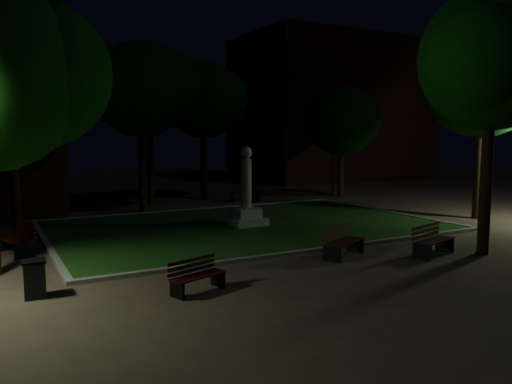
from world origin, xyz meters
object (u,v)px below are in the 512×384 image
at_px(trash_bin, 34,279).
at_px(bench_west_near, 197,277).
at_px(bench_near_left, 342,242).
at_px(bench_left_side, 16,240).
at_px(bench_near_right, 432,241).
at_px(bench_far_side, 245,193).
at_px(monument, 246,203).

bearing_deg(trash_bin, bench_west_near, -21.94).
relative_size(bench_near_left, bench_left_side, 0.96).
bearing_deg(bench_near_right, bench_near_left, 139.35).
bearing_deg(bench_near_right, bench_left_side, 135.18).
distance_m(bench_near_left, bench_near_right, 2.82).
height_order(bench_near_right, bench_far_side, bench_far_side).
xyz_separation_m(bench_left_side, trash_bin, (0.12, -4.93, -0.01)).
distance_m(bench_west_near, bench_far_side, 16.76).
bearing_deg(bench_far_side, trash_bin, 57.29).
bearing_deg(trash_bin, monument, 34.20).
xyz_separation_m(monument, bench_left_side, (-8.57, -0.82, -0.50)).
bearing_deg(trash_bin, bench_far_side, 46.81).
bearing_deg(bench_near_left, bench_far_side, 51.84).
bearing_deg(trash_bin, bench_near_left, -1.55).
bearing_deg(bench_far_side, monument, 73.28).
bearing_deg(bench_west_near, monument, 36.82).
relative_size(bench_left_side, bench_far_side, 1.01).
distance_m(bench_near_left, bench_left_side, 10.19).
height_order(bench_west_near, bench_left_side, bench_left_side).
bearing_deg(bench_west_near, bench_near_right, -18.34).
relative_size(monument, bench_left_side, 1.71).
bearing_deg(bench_near_right, bench_west_near, 164.05).
xyz_separation_m(monument, bench_near_left, (0.22, -5.97, -0.52)).
relative_size(bench_near_right, bench_left_side, 0.97).
bearing_deg(bench_left_side, bench_west_near, 10.58).
bearing_deg(bench_west_near, trash_bin, 140.13).
bearing_deg(bench_left_side, bench_far_side, 104.40).
xyz_separation_m(bench_far_side, trash_bin, (-12.14, -12.93, -0.01)).
bearing_deg(bench_near_left, trash_bin, 155.10).
xyz_separation_m(bench_west_near, trash_bin, (-3.42, 1.38, 0.08)).
height_order(bench_near_right, bench_west_near, bench_near_right).
bearing_deg(bench_near_right, bench_far_side, 70.77).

